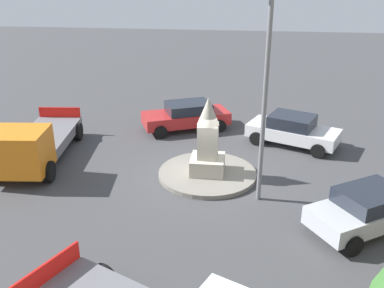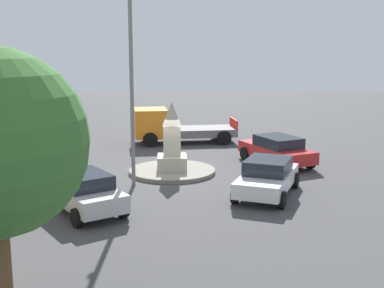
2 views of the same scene
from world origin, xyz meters
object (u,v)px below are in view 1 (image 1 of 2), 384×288
at_px(streetlamp, 267,62).
at_px(car_silver_waiting, 368,209).
at_px(car_red_parked_left, 186,115).
at_px(truck_orange_near_island, 32,145).
at_px(monument, 208,143).
at_px(car_white_approaching, 293,130).

height_order(streetlamp, car_silver_waiting, streetlamp).
relative_size(streetlamp, car_red_parked_left, 1.79).
distance_m(streetlamp, car_silver_waiting, 5.67).
height_order(car_red_parked_left, truck_orange_near_island, truck_orange_near_island).
height_order(monument, car_silver_waiting, monument).
height_order(monument, truck_orange_near_island, monument).
relative_size(car_silver_waiting, car_white_approaching, 0.93).
bearing_deg(truck_orange_near_island, monument, -179.81).
bearing_deg(car_red_parked_left, truck_orange_near_island, 41.88).
bearing_deg(car_white_approaching, car_silver_waiting, 104.36).
bearing_deg(car_silver_waiting, streetlamp, -24.05).
xyz_separation_m(monument, car_red_parked_left, (1.54, -5.13, -0.71)).
relative_size(streetlamp, car_white_approaching, 1.87).
distance_m(monument, streetlamp, 4.40).
bearing_deg(car_red_parked_left, streetlamp, 117.67).
bearing_deg(car_white_approaching, truck_orange_near_island, 18.78).
height_order(car_white_approaching, car_red_parked_left, car_white_approaching).
bearing_deg(car_silver_waiting, truck_orange_near_island, -13.77).
bearing_deg(car_red_parked_left, car_silver_waiting, 130.01).
distance_m(car_white_approaching, truck_orange_near_island, 11.56).
bearing_deg(monument, streetlamp, 141.05).
xyz_separation_m(monument, car_silver_waiting, (-5.40, 3.14, -0.71)).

